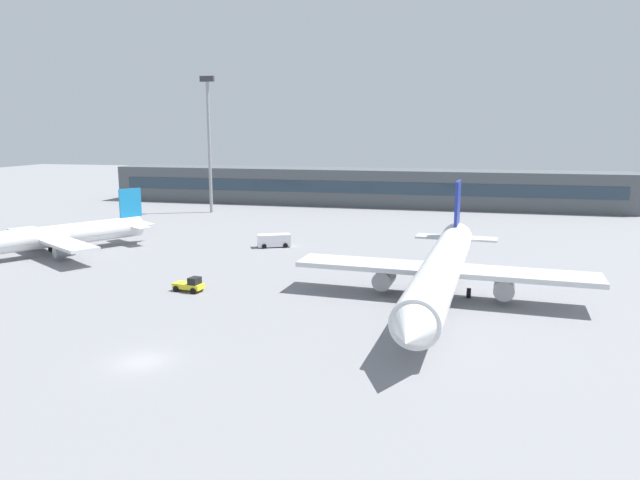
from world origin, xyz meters
name	(u,v)px	position (x,y,z in m)	size (l,w,h in m)	color
ground_plane	(284,258)	(0.00, 40.00, 0.00)	(400.00, 400.00, 0.00)	gray
terminal_building	(359,187)	(0.00, 104.37, 4.50)	(127.34, 12.13, 9.00)	#4C5156
airplane_near	(442,270)	(23.09, 22.98, 3.59)	(33.29, 47.66, 11.77)	silver
airplane_mid	(42,238)	(-35.53, 33.16, 2.78)	(23.94, 32.80, 9.13)	silver
baggage_tug_yellow	(190,285)	(-5.54, 20.36, 0.80)	(3.80, 2.30, 1.75)	yellow
service_van_white	(274,240)	(-4.15, 47.79, 1.11)	(5.56, 4.03, 2.08)	white
floodlight_tower_west	(209,136)	(-30.55, 83.15, 17.20)	(3.20, 0.80, 30.22)	gray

